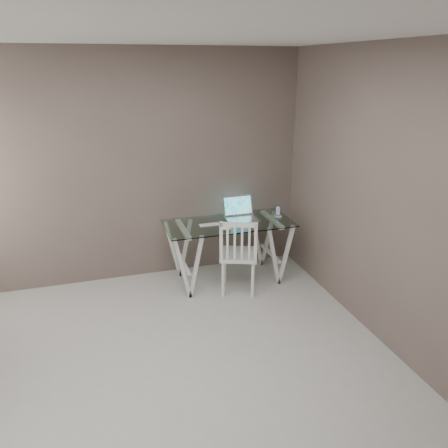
# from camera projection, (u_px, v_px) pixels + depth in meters

# --- Properties ---
(room) EXTENTS (4.50, 4.52, 2.71)m
(room) POSITION_uv_depth(u_px,v_px,m) (160.00, 189.00, 2.93)
(room) COLOR #AFADA8
(room) RESTS_ON ground
(desk) EXTENTS (1.50, 0.70, 0.75)m
(desk) POSITION_uv_depth(u_px,v_px,m) (229.00, 251.00, 5.26)
(desk) COLOR silver
(desk) RESTS_ON ground
(chair) EXTENTS (0.54, 0.54, 0.91)m
(chair) POSITION_uv_depth(u_px,v_px,m) (239.00, 253.00, 4.92)
(chair) COLOR white
(chair) RESTS_ON ground
(laptop) EXTENTS (0.37, 0.34, 0.26)m
(laptop) POSITION_uv_depth(u_px,v_px,m) (240.00, 214.00, 5.26)
(laptop) COLOR silver
(laptop) RESTS_ON desk
(keyboard) EXTENTS (0.25, 0.11, 0.01)m
(keyboard) POSITION_uv_depth(u_px,v_px,m) (209.00, 225.00, 5.06)
(keyboard) COLOR silver
(keyboard) RESTS_ON desk
(mouse) EXTENTS (0.12, 0.07, 0.04)m
(mouse) POSITION_uv_depth(u_px,v_px,m) (226.00, 228.00, 4.91)
(mouse) COLOR white
(mouse) RESTS_ON desk
(phone_dock) EXTENTS (0.07, 0.07, 0.13)m
(phone_dock) POSITION_uv_depth(u_px,v_px,m) (278.00, 214.00, 5.33)
(phone_dock) COLOR white
(phone_dock) RESTS_ON desk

